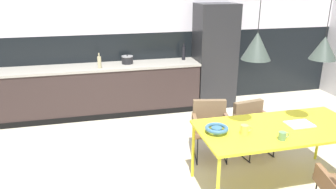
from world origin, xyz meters
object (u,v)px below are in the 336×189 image
Objects in this scene: dining_table at (279,131)px; armchair_corner_seat at (253,121)px; fruit_bowl at (217,129)px; mug_tall_blue at (245,130)px; armchair_head_of_table at (210,121)px; pendant_lamp_over_table_near at (257,46)px; bottle_vinegar_dark at (99,62)px; bottle_oil_tall at (184,53)px; pendant_lamp_over_table_far at (324,48)px; refrigerator_column at (215,56)px; cooking_pot at (127,60)px; open_book at (300,124)px; mug_short_terracotta at (283,136)px.

armchair_corner_seat is (0.12, 0.81, -0.24)m from dining_table.
mug_tall_blue is (0.28, -0.10, 0.00)m from fruit_bowl.
dining_table is 1.01m from armchair_head_of_table.
fruit_bowl is at bearing 160.13° from mug_tall_blue.
pendant_lamp_over_table_near is at bearing 110.47° from armchair_head_of_table.
armchair_head_of_table is 0.91m from fruit_bowl.
armchair_head_of_table is at bearing 98.53° from pendant_lamp_over_table_near.
bottle_vinegar_dark reaches higher than armchair_head_of_table.
pendant_lamp_over_table_far reaches higher than bottle_oil_tall.
armchair_corner_seat is 1.48m from pendant_lamp_over_table_far.
refrigerator_column is 2.93m from mug_tall_blue.
pendant_lamp_over_table_far reaches higher than armchair_head_of_table.
fruit_bowl is 1.21× the size of cooking_pot.
fruit_bowl is 2.86m from cooking_pot.
open_book is (0.15, -0.79, 0.29)m from armchair_corner_seat.
mug_tall_blue is 0.90m from pendant_lamp_over_table_near.
fruit_bowl is at bearing 32.92° from armchair_corner_seat.
dining_table is 6.26× the size of open_book.
refrigerator_column reaches higher than dining_table.
bottle_oil_tall is 3.06m from pendant_lamp_over_table_far.
mug_short_terracotta reaches higher than open_book.
fruit_bowl is 0.96× the size of bottle_vinegar_dark.
cooking_pot is (-0.91, 2.88, 0.17)m from mug_tall_blue.
cooking_pot is at bearing -62.01° from armchair_corner_seat.
open_book is 3.26m from cooking_pot.
armchair_head_of_table is at bearing 132.05° from open_book.
mug_tall_blue is 3.03m from cooking_pot.
pendant_lamp_over_table_near is (-0.49, -0.79, 1.22)m from armchair_corner_seat.
pendant_lamp_over_table_near reaches higher than refrigerator_column.
refrigerator_column is 7.35× the size of bottle_vinegar_dark.
armchair_corner_seat is 2.44× the size of open_book.
armchair_corner_seat is (0.61, -0.05, -0.04)m from armchair_head_of_table.
bottle_vinegar_dark is at bearing -157.03° from cooking_pot.
fruit_bowl is 2.13× the size of mug_short_terracotta.
mug_short_terracotta is 0.45× the size of bottle_vinegar_dark.
pendant_lamp_over_table_far is at bearing -29.74° from open_book.
refrigerator_column is 2.79m from dining_table.
mug_tall_blue is at bearing -72.48° from cooking_pot.
open_book is at bearing -50.35° from bottle_vinegar_dark.
mug_tall_blue reaches higher than fruit_bowl.
fruit_bowl is at bearing 84.83° from armchair_head_of_table.
pendant_lamp_over_table_far is (0.87, -0.91, 1.14)m from armchair_head_of_table.
pendant_lamp_over_table_near reaches higher than dining_table.
fruit_bowl is at bearing -99.08° from bottle_oil_tall.
mug_tall_blue is at bearing -179.09° from pendant_lamp_over_table_far.
mug_short_terracotta is at bearing -33.78° from mug_tall_blue.
dining_table is 8.77× the size of cooking_pot.
bottle_oil_tall is (-0.59, 0.10, 0.07)m from refrigerator_column.
fruit_bowl is at bearing 176.96° from pendant_lamp_over_table_near.
mug_tall_blue is at bearing -93.37° from bottle_oil_tall.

